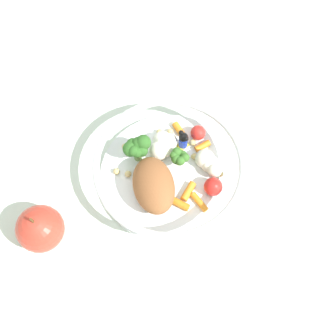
# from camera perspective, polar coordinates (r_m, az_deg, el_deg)

# --- Properties ---
(ground_plane) EXTENTS (2.40, 2.40, 0.00)m
(ground_plane) POSITION_cam_1_polar(r_m,az_deg,el_deg) (0.68, -0.53, -1.72)
(ground_plane) COLOR silver
(food_container) EXTENTS (0.24, 0.24, 0.06)m
(food_container) POSITION_cam_1_polar(r_m,az_deg,el_deg) (0.66, -0.13, 0.09)
(food_container) COLOR white
(food_container) RESTS_ON ground_plane
(loose_apple) EXTENTS (0.07, 0.07, 0.08)m
(loose_apple) POSITION_cam_1_polar(r_m,az_deg,el_deg) (0.65, -16.97, -7.88)
(loose_apple) COLOR #BC3828
(loose_apple) RESTS_ON ground_plane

